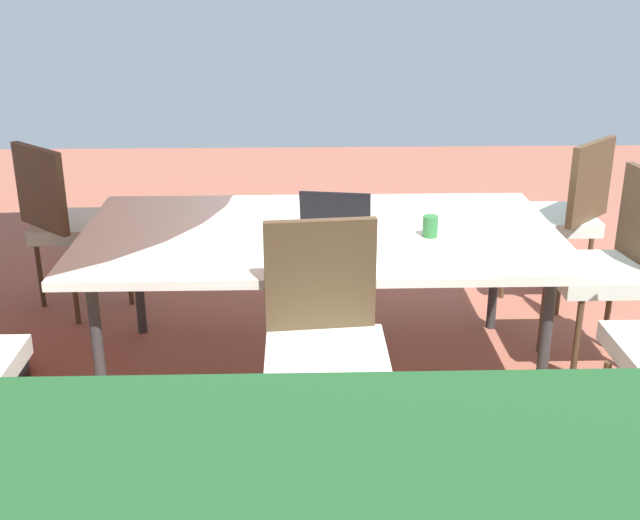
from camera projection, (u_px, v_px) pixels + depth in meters
The scene contains 8 objects.
ground_plane at pixel (320, 371), 3.97m from camera, with size 10.00×10.00×0.02m, color #935442.
dining_table at pixel (320, 239), 3.73m from camera, with size 2.21×1.21×0.73m.
chair_southwest at pixel (562, 211), 4.59m from camera, with size 0.59×0.59×0.98m.
chair_southeast at pixel (69, 218), 4.47m from camera, with size 0.59×0.59×0.98m.
chair_west at pixel (614, 261), 3.83m from camera, with size 0.49×0.48×0.98m.
chair_north at pixel (325, 338), 3.05m from camera, with size 0.47×0.48×0.98m.
laptop at pixel (337, 222), 3.68m from camera, with size 0.36×0.29×0.21m.
cup at pixel (430, 226), 3.62m from camera, with size 0.07×0.07×0.10m, color #286B33.
Camera 1 is at (0.10, 3.52, 1.91)m, focal length 44.90 mm.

